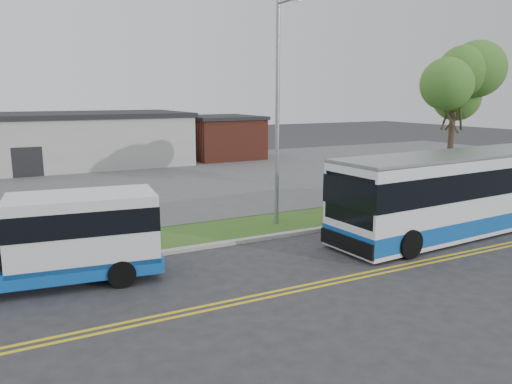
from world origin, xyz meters
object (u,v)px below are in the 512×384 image
streetlight_near (278,108)px  shuttle_bus (59,237)px  transit_bus (458,193)px  tree_east (455,86)px

streetlight_near → shuttle_bus: bearing=-163.4°
shuttle_bus → transit_bus: (15.56, -1.72, 0.25)m
streetlight_near → transit_bus: bearing=-36.4°
tree_east → streetlight_near: (-11.00, -0.27, -0.97)m
shuttle_bus → tree_east: bearing=15.7°
tree_east → shuttle_bus: bearing=-171.4°
tree_east → transit_bus: bearing=-135.3°
streetlight_near → shuttle_bus: 10.52m
tree_east → transit_bus: tree_east is taller
shuttle_bus → transit_bus: size_ratio=0.60×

